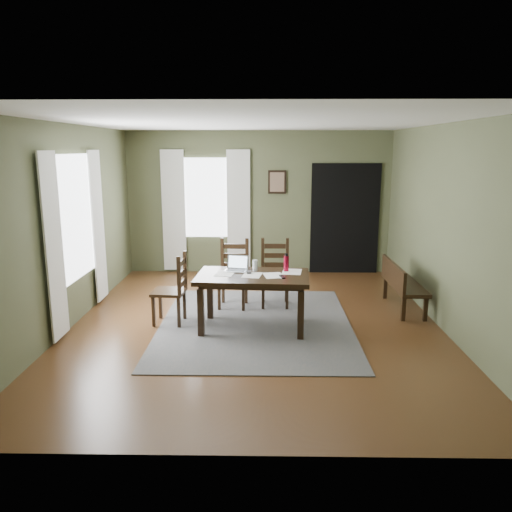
{
  "coord_description": "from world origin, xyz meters",
  "views": [
    {
      "loc": [
        0.12,
        -6.51,
        2.38
      ],
      "look_at": [
        0.0,
        0.3,
        0.9
      ],
      "focal_mm": 35.0,
      "sensor_mm": 36.0,
      "label": 1
    }
  ],
  "objects_px": {
    "chair_end": "(173,290)",
    "water_bottle": "(286,263)",
    "dining_table": "(253,281)",
    "laptop": "(237,267)",
    "bench": "(401,282)",
    "chair_back_left": "(233,274)",
    "chair_back_right": "(275,274)"
  },
  "relations": [
    {
      "from": "chair_end",
      "to": "water_bottle",
      "type": "relative_size",
      "value": 4.02
    },
    {
      "from": "chair_end",
      "to": "chair_back_right",
      "type": "height_order",
      "value": "chair_back_right"
    },
    {
      "from": "chair_end",
      "to": "bench",
      "type": "height_order",
      "value": "chair_end"
    },
    {
      "from": "chair_end",
      "to": "laptop",
      "type": "height_order",
      "value": "chair_end"
    },
    {
      "from": "dining_table",
      "to": "chair_back_left",
      "type": "xyz_separation_m",
      "value": [
        -0.32,
        0.97,
        -0.15
      ]
    },
    {
      "from": "bench",
      "to": "chair_end",
      "type": "bearing_deg",
      "value": 101.94
    },
    {
      "from": "laptop",
      "to": "bench",
      "type": "bearing_deg",
      "value": 27.13
    },
    {
      "from": "chair_end",
      "to": "water_bottle",
      "type": "height_order",
      "value": "same"
    },
    {
      "from": "chair_back_left",
      "to": "bench",
      "type": "relative_size",
      "value": 0.81
    },
    {
      "from": "chair_back_left",
      "to": "water_bottle",
      "type": "xyz_separation_m",
      "value": [
        0.77,
        -0.77,
        0.35
      ]
    },
    {
      "from": "chair_end",
      "to": "chair_back_left",
      "type": "bearing_deg",
      "value": 138.91
    },
    {
      "from": "chair_end",
      "to": "bench",
      "type": "xyz_separation_m",
      "value": [
        3.29,
        0.7,
        -0.06
      ]
    },
    {
      "from": "dining_table",
      "to": "laptop",
      "type": "xyz_separation_m",
      "value": [
        -0.22,
        0.24,
        0.14
      ]
    },
    {
      "from": "dining_table",
      "to": "chair_end",
      "type": "height_order",
      "value": "chair_end"
    },
    {
      "from": "chair_back_right",
      "to": "water_bottle",
      "type": "bearing_deg",
      "value": -80.58
    },
    {
      "from": "dining_table",
      "to": "water_bottle",
      "type": "bearing_deg",
      "value": 28.2
    },
    {
      "from": "bench",
      "to": "chair_back_right",
      "type": "bearing_deg",
      "value": 85.02
    },
    {
      "from": "bench",
      "to": "laptop",
      "type": "distance_m",
      "value": 2.52
    },
    {
      "from": "dining_table",
      "to": "chair_back_right",
      "type": "height_order",
      "value": "chair_back_right"
    },
    {
      "from": "bench",
      "to": "laptop",
      "type": "bearing_deg",
      "value": 104.85
    },
    {
      "from": "dining_table",
      "to": "chair_back_left",
      "type": "bearing_deg",
      "value": 111.89
    },
    {
      "from": "water_bottle",
      "to": "dining_table",
      "type": "bearing_deg",
      "value": -155.54
    },
    {
      "from": "chair_back_left",
      "to": "bench",
      "type": "height_order",
      "value": "chair_back_left"
    },
    {
      "from": "chair_back_right",
      "to": "laptop",
      "type": "bearing_deg",
      "value": -123.4
    },
    {
      "from": "dining_table",
      "to": "water_bottle",
      "type": "xyz_separation_m",
      "value": [
        0.45,
        0.2,
        0.2
      ]
    },
    {
      "from": "chair_back_left",
      "to": "laptop",
      "type": "xyz_separation_m",
      "value": [
        0.1,
        -0.73,
        0.3
      ]
    },
    {
      "from": "dining_table",
      "to": "laptop",
      "type": "height_order",
      "value": "laptop"
    },
    {
      "from": "dining_table",
      "to": "water_bottle",
      "type": "distance_m",
      "value": 0.53
    },
    {
      "from": "chair_end",
      "to": "dining_table",
      "type": "bearing_deg",
      "value": 84.38
    },
    {
      "from": "chair_end",
      "to": "bench",
      "type": "distance_m",
      "value": 3.37
    },
    {
      "from": "laptop",
      "to": "chair_back_left",
      "type": "bearing_deg",
      "value": 109.65
    },
    {
      "from": "chair_back_right",
      "to": "bench",
      "type": "bearing_deg",
      "value": -4.59
    }
  ]
}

